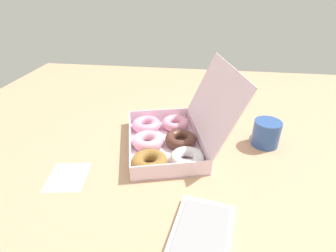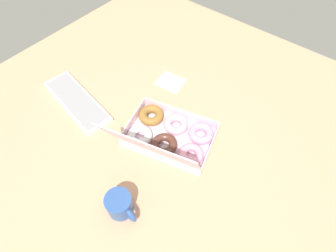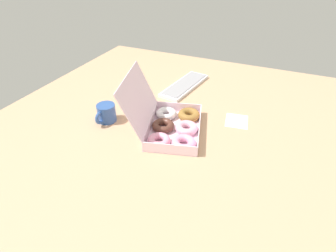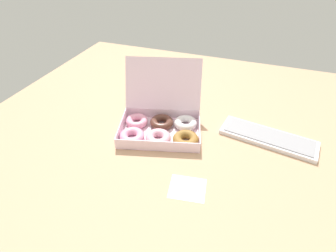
% 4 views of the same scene
% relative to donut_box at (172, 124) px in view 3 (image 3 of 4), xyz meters
% --- Properties ---
extents(ground_plane, '(1.80, 1.80, 0.02)m').
position_rel_donut_box_xyz_m(ground_plane, '(0.05, -0.01, -0.04)').
color(ground_plane, tan).
extents(donut_box, '(0.41, 0.40, 0.26)m').
position_rel_donut_box_xyz_m(donut_box, '(0.00, 0.00, 0.00)').
color(donut_box, white).
rests_on(donut_box, ground_plane).
extents(keyboard, '(0.40, 0.19, 0.02)m').
position_rel_donut_box_xyz_m(keyboard, '(0.44, 0.10, -0.02)').
color(keyboard, white).
rests_on(keyboard, ground_plane).
extents(coffee_mug, '(0.12, 0.09, 0.09)m').
position_rel_donut_box_xyz_m(coffee_mug, '(-0.05, 0.32, 0.01)').
color(coffee_mug, '#2E5297').
rests_on(coffee_mug, ground_plane).
extents(paper_napkin, '(0.14, 0.12, 0.00)m').
position_rel_donut_box_xyz_m(paper_napkin, '(0.20, -0.26, -0.03)').
color(paper_napkin, white).
rests_on(paper_napkin, ground_plane).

